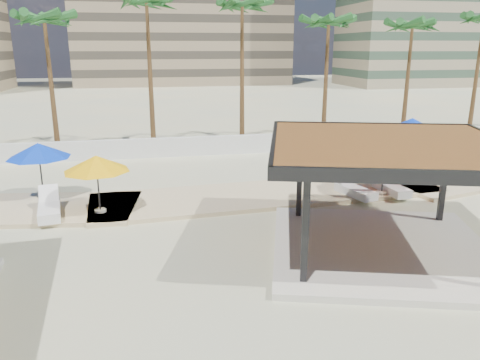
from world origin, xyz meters
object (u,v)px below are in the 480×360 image
Objects in this scene: umbrella_c at (386,147)px; lounger_c at (355,191)px; lounger_a at (49,209)px; lounger_b at (391,188)px; pavilion_central at (387,187)px.

lounger_c is at bearing 177.82° from umbrella_c.
lounger_b is (14.73, 0.09, -0.02)m from lounger_a.
lounger_a is at bearing 85.84° from lounger_b.
umbrella_c reaches higher than lounger_a.
lounger_b is at bearing -103.12° from lounger_c.
lounger_a is 1.10× the size of lounger_b.
lounger_c is at bearing -99.35° from lounger_a.
umbrella_c is 1.34× the size of lounger_b.
lounger_c is (1.55, 5.44, -1.86)m from pavilion_central.
umbrella_c is at bearing 78.95° from pavilion_central.
pavilion_central reaches higher than lounger_a.
pavilion_central is at bearing -124.89° from lounger_a.
umbrella_c reaches higher than lounger_c.
umbrella_c is 1.22× the size of lounger_a.
umbrella_c is at bearing 101.31° from lounger_b.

